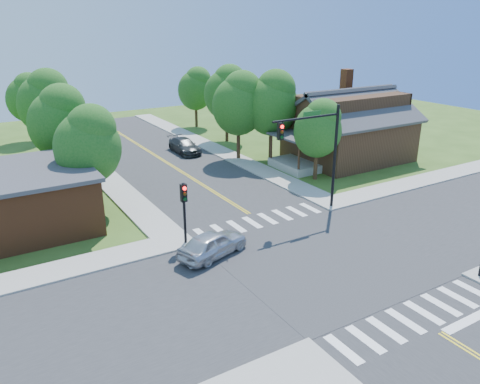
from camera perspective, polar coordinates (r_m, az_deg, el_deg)
ground at (r=26.27m, az=9.99°, el=-8.16°), size 100.00×100.00×0.00m
road_ns at (r=26.26m, az=9.99°, el=-8.12°), size 10.00×90.00×0.04m
road_ew at (r=26.26m, az=9.99°, el=-8.11°), size 90.00×10.00×0.04m
intersection_patch at (r=26.27m, az=9.99°, el=-8.16°), size 10.20×10.20×0.06m
sidewalk_ne at (r=47.18m, az=12.12°, el=4.62°), size 40.00×40.00×0.14m
crosswalk_north at (r=30.66m, az=2.44°, el=-3.48°), size 8.85×2.00×0.01m
crosswalk_south at (r=22.68m, az=20.53°, el=-14.05°), size 8.85×2.00×0.01m
centerline at (r=26.25m, az=9.99°, el=-8.07°), size 0.30×90.00×0.01m
stop_bar at (r=23.90m, az=27.06°, el=-13.35°), size 4.60×0.45×0.09m
signal_mast_ne at (r=30.90m, az=9.31°, el=5.88°), size 5.30×0.42×7.20m
signal_pole_nw at (r=26.65m, az=-6.82°, el=-1.25°), size 0.34×0.42×3.80m
house_ne at (r=44.84m, az=13.13°, el=8.03°), size 13.05×8.80×7.11m
building_nw at (r=32.13m, az=-26.77°, el=-1.07°), size 10.40×8.40×3.73m
tree_e_a at (r=38.13m, az=9.61°, el=7.80°), size 3.92×3.72×6.66m
tree_e_b at (r=43.15m, az=4.00°, el=10.96°), size 4.92×4.68×8.37m
tree_e_c at (r=50.39m, az=-1.55°, el=12.17°), size 4.81×4.57×8.18m
tree_e_d at (r=58.01m, az=-5.37°, el=12.55°), size 4.28×4.07×7.28m
tree_w_a at (r=32.20m, az=-17.95°, el=5.74°), size 4.36×4.14×7.41m
tree_w_b at (r=38.59m, az=-21.06°, el=8.23°), size 4.71×4.47×8.00m
tree_w_c at (r=46.48m, az=-22.53°, el=10.24°), size 4.97×4.73×8.46m
tree_w_d at (r=55.23m, az=-24.43°, el=10.55°), size 4.32×4.10×7.34m
tree_house at (r=43.24m, az=-0.07°, el=10.93°), size 4.86×4.61×8.26m
tree_bldg at (r=36.72m, az=-18.68°, el=6.14°), size 3.69×3.51×6.28m
car_silver at (r=25.99m, az=-3.34°, el=-6.37°), size 4.20×5.29×1.46m
car_dgrey at (r=46.70m, az=-6.79°, el=5.57°), size 2.14×4.88×1.40m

